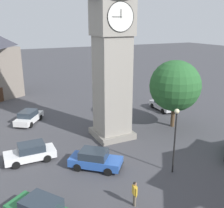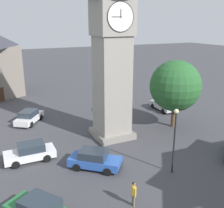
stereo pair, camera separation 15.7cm
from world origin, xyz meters
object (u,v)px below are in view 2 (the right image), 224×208
Objects in this scene: pedestrian at (134,192)px; clock_tower at (112,26)px; car_silver_kerb at (30,152)px; lamp_post at (175,131)px; car_green_alley at (163,105)px; car_black_far at (95,159)px; tree at (175,86)px; car_white_side at (29,117)px.

clock_tower is at bearing -108.83° from pedestrian.
car_silver_kerb is 11.90m from lamp_post.
lamp_post reaches higher than pedestrian.
clock_tower is 4.42× the size of car_green_alley.
car_silver_kerb is 9.96m from pedestrian.
car_silver_kerb is 0.99× the size of car_green_alley.
car_green_alley is 19.91m from pedestrian.
car_black_far is 0.57× the size of tree.
lamp_post is at bearing 117.43° from car_white_side.
car_white_side is 18.02m from pedestrian.
car_silver_kerb is 0.96× the size of car_white_side.
car_black_far is at bearing 51.82° from clock_tower.
car_white_side and car_black_far have the same top height.
tree reaches higher than car_white_side.
car_silver_kerb is at bearing -35.02° from lamp_post.
car_black_far is 6.59m from lamp_post.
car_black_far is at bearing 21.67° from tree.
car_black_far is at bearing 34.99° from car_green_alley.
car_white_side is at bearing -78.96° from pedestrian.
lamp_post is at bearing 144.98° from car_silver_kerb.
car_green_alley is (-9.76, -4.56, -10.01)m from clock_tower.
pedestrian reaches higher than car_black_far.
car_silver_kerb is at bearing 3.61° from tree.
car_black_far is 16.75m from car_green_alley.
tree reaches higher than car_green_alley.
car_black_far is 0.82× the size of lamp_post.
car_green_alley is at bearing -154.94° from clock_tower.
tree is at bearing -137.91° from pedestrian.
car_green_alley is 0.81× the size of lamp_post.
pedestrian is (-3.45, 17.69, 0.25)m from car_white_side.
lamp_post is (8.61, 12.79, 2.67)m from car_green_alley.
clock_tower is at bearing -4.73° from tree.
clock_tower reaches higher than car_green_alley.
pedestrian reaches higher than car_silver_kerb.
clock_tower reaches higher than pedestrian.
clock_tower is at bearing -128.18° from car_black_far.
car_green_alley is at bearing -123.93° from lamp_post.
car_green_alley is (-13.72, -9.60, 0.00)m from car_black_far.
clock_tower is 4.46× the size of car_silver_kerb.
pedestrian is at bearing 42.09° from tree.
lamp_post is (-5.12, 3.19, 2.67)m from car_black_far.
tree is at bearing 175.27° from clock_tower.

